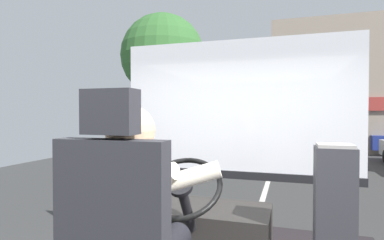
{
  "coord_description": "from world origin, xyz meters",
  "views": [
    {
      "loc": [
        0.54,
        -1.65,
        1.89
      ],
      "look_at": [
        -0.27,
        0.9,
        1.83
      ],
      "focal_mm": 28.88,
      "sensor_mm": 36.0,
      "label": 1
    }
  ],
  "objects_px": {
    "steering_console": "(201,229)",
    "parked_car_blue": "(384,137)",
    "fare_box": "(334,221)",
    "bus_driver": "(136,212)"
  },
  "relations": [
    {
      "from": "steering_console",
      "to": "parked_car_blue",
      "type": "bearing_deg",
      "value": 70.84
    },
    {
      "from": "steering_console",
      "to": "fare_box",
      "type": "bearing_deg",
      "value": -17.39
    },
    {
      "from": "fare_box",
      "to": "parked_car_blue",
      "type": "height_order",
      "value": "fare_box"
    },
    {
      "from": "fare_box",
      "to": "parked_car_blue",
      "type": "relative_size",
      "value": 0.22
    },
    {
      "from": "steering_console",
      "to": "fare_box",
      "type": "xyz_separation_m",
      "value": [
        0.95,
        -0.3,
        0.26
      ]
    },
    {
      "from": "bus_driver",
      "to": "steering_console",
      "type": "height_order",
      "value": "bus_driver"
    },
    {
      "from": "parked_car_blue",
      "to": "bus_driver",
      "type": "bearing_deg",
      "value": -107.9
    },
    {
      "from": "bus_driver",
      "to": "steering_console",
      "type": "bearing_deg",
      "value": 90.0
    },
    {
      "from": "bus_driver",
      "to": "parked_car_blue",
      "type": "relative_size",
      "value": 0.18
    },
    {
      "from": "bus_driver",
      "to": "steering_console",
      "type": "distance_m",
      "value": 1.22
    }
  ]
}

